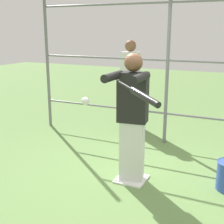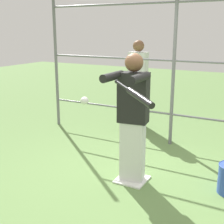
# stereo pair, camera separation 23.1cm
# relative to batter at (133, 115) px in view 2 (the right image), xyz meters

# --- Properties ---
(ground_plane) EXTENTS (24.00, 24.00, 0.00)m
(ground_plane) POSITION_rel_batter_xyz_m (0.00, -0.02, -0.92)
(ground_plane) COLOR #608447
(home_plate) EXTENTS (0.40, 0.40, 0.02)m
(home_plate) POSITION_rel_batter_xyz_m (0.00, -0.02, -0.91)
(home_plate) COLOR white
(home_plate) RESTS_ON ground
(fence_backstop) EXTENTS (5.07, 0.06, 2.96)m
(fence_backstop) POSITION_rel_batter_xyz_m (0.00, -1.62, 0.56)
(fence_backstop) COLOR slate
(fence_backstop) RESTS_ON ground
(batter) EXTENTS (0.44, 0.61, 1.71)m
(batter) POSITION_rel_batter_xyz_m (0.00, 0.00, 0.00)
(batter) COLOR silver
(batter) RESTS_ON ground
(baseball_bat_swinging) EXTENTS (0.66, 0.53, 0.16)m
(baseball_bat_swinging) POSITION_rel_batter_xyz_m (-0.38, 0.73, 0.43)
(baseball_bat_swinging) COLOR black
(softball_in_flight) EXTENTS (0.10, 0.10, 0.10)m
(softball_in_flight) POSITION_rel_batter_xyz_m (0.39, 0.52, 0.25)
(softball_in_flight) COLOR white
(bystander_behind_fence) EXTENTS (0.37, 0.23, 1.78)m
(bystander_behind_fence) POSITION_rel_batter_xyz_m (0.96, -2.31, 0.01)
(bystander_behind_fence) COLOR #3F3F47
(bystander_behind_fence) RESTS_ON ground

